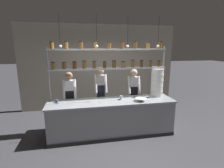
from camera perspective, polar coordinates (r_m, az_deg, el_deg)
name	(u,v)px	position (r m, az deg, el deg)	size (l,w,h in m)	color
ground_plane	(112,134)	(4.78, -0.08, -16.06)	(40.00, 40.00, 0.00)	#3D3D42
back_wall	(100,67)	(6.44, -3.94, 5.52)	(5.59, 0.12, 3.01)	#9E9384
prep_counter	(112,118)	(4.57, -0.08, -11.00)	(3.19, 0.76, 0.92)	gray
spice_shelf_unit	(109,61)	(4.54, -0.94, 7.53)	(3.07, 0.28, 2.39)	#999BA0
chef_left	(70,97)	(4.87, -13.59, -4.17)	(0.36, 0.28, 1.60)	black
chef_center	(101,91)	(5.17, -3.69, -2.30)	(0.37, 0.30, 1.68)	black
chef_right	(134,92)	(5.19, 7.05, -2.75)	(0.38, 0.30, 1.62)	black
container_stack	(157,82)	(4.91, 14.48, 0.49)	(0.34, 0.34, 0.75)	white
prep_bowl_near_left	(141,100)	(4.43, 9.45, -5.09)	(0.29, 0.29, 0.08)	white
prep_bowl_center_front	(146,97)	(4.75, 10.94, -4.08)	(0.19, 0.19, 0.05)	silver
serving_cup_front	(57,101)	(4.47, -17.60, -5.32)	(0.07, 0.07, 0.08)	#334C70
serving_cup_by_board	(121,98)	(4.52, 2.98, -4.45)	(0.08, 0.08, 0.09)	#B2B7BC
pendant_light_row	(112,45)	(4.20, 0.03, 12.74)	(2.40, 0.07, 0.74)	black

